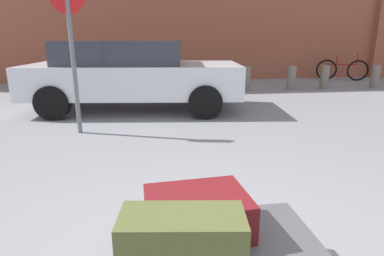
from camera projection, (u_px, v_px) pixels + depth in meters
luggage_cart at (219, 251)px, 1.90m from camera, size 1.17×0.75×0.34m
suitcase_maroon_front_left at (197, 213)px, 1.95m from camera, size 0.64×0.51×0.24m
duffel_bag_olive_center at (182, 242)px, 1.62m from camera, size 0.66×0.37×0.31m
parked_car at (132, 74)px, 6.68m from camera, size 4.47×2.28×1.42m
bicycle_leaning at (342, 70)px, 11.43m from camera, size 1.68×0.65×0.96m
bollard_kerb_near at (246, 79)px, 9.21m from camera, size 0.25×0.25×0.69m
bollard_kerb_mid at (291, 78)px, 9.39m from camera, size 0.25×0.25×0.69m
bollard_kerb_far at (325, 77)px, 9.52m from camera, size 0.25×0.25×0.69m
bollard_corner at (375, 76)px, 9.73m from camera, size 0.25×0.25×0.69m
no_parking_sign at (71, 41)px, 4.81m from camera, size 0.50×0.07×2.31m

